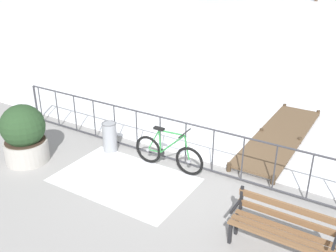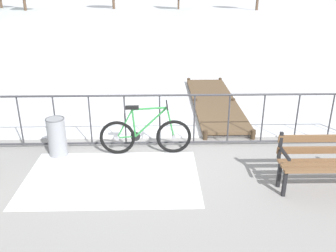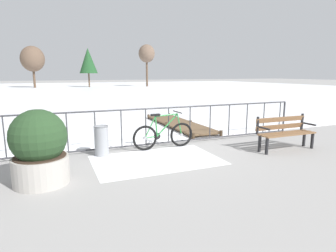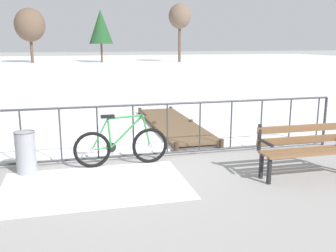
# 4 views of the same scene
# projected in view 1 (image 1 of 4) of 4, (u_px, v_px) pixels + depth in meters

# --- Properties ---
(ground_plane) EXTENTS (160.00, 160.00, 0.00)m
(ground_plane) POSITION_uv_depth(u_px,v_px,m) (173.00, 162.00, 8.73)
(ground_plane) COLOR gray
(snow_patch) EXTENTS (2.87, 1.84, 0.01)m
(snow_patch) POSITION_uv_depth(u_px,v_px,m) (124.00, 180.00, 8.03)
(snow_patch) COLOR white
(snow_patch) RESTS_ON ground
(railing_fence) EXTENTS (9.06, 0.06, 1.07)m
(railing_fence) POSITION_uv_depth(u_px,v_px,m) (173.00, 140.00, 8.50)
(railing_fence) COLOR #38383D
(railing_fence) RESTS_ON ground
(bicycle_near_railing) EXTENTS (1.71, 0.52, 0.97)m
(bicycle_near_railing) POSITION_uv_depth(u_px,v_px,m) (168.00, 154.00, 8.32)
(bicycle_near_railing) COLOR black
(bicycle_near_railing) RESTS_ON ground
(park_bench) EXTENTS (1.60, 0.49, 0.89)m
(park_bench) POSITION_uv_depth(u_px,v_px,m) (283.00, 226.00, 5.87)
(park_bench) COLOR brown
(park_bench) RESTS_ON ground
(planter_with_shrub) EXTENTS (0.98, 0.98, 1.36)m
(planter_with_shrub) POSITION_uv_depth(u_px,v_px,m) (24.00, 134.00, 8.53)
(planter_with_shrub) COLOR #ADA8A0
(planter_with_shrub) RESTS_ON ground
(trash_bin) EXTENTS (0.35, 0.35, 0.73)m
(trash_bin) POSITION_uv_depth(u_px,v_px,m) (110.00, 137.00, 9.09)
(trash_bin) COLOR gray
(trash_bin) RESTS_ON ground
(wooden_dock) EXTENTS (1.10, 4.33, 0.20)m
(wooden_dock) POSITION_uv_depth(u_px,v_px,m) (280.00, 136.00, 9.71)
(wooden_dock) COLOR brown
(wooden_dock) RESTS_ON ground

